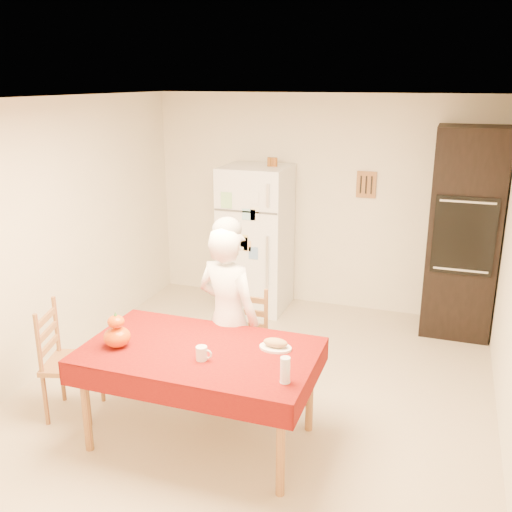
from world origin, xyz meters
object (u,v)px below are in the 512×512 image
at_px(refrigerator, 256,239).
at_px(wine_glass, 285,370).
at_px(dining_table, 200,358).
at_px(coffee_mug, 202,353).
at_px(seated_woman, 228,318).
at_px(oven_cabinet, 463,233).
at_px(chair_far, 242,339).
at_px(pumpkin_lower, 117,337).
at_px(bread_plate, 275,348).
at_px(chair_left, 63,356).

relative_size(refrigerator, wine_glass, 9.66).
relative_size(dining_table, coffee_mug, 17.00).
xyz_separation_m(seated_woman, wine_glass, (0.71, -0.80, 0.07)).
relative_size(oven_cabinet, chair_far, 2.32).
height_order(refrigerator, dining_table, refrigerator).
distance_m(oven_cabinet, seated_woman, 2.83).
bearing_deg(wine_glass, dining_table, 160.78).
relative_size(pumpkin_lower, bread_plate, 0.83).
bearing_deg(coffee_mug, chair_left, 174.28).
xyz_separation_m(oven_cabinet, wine_glass, (-1.06, -2.98, -0.25)).
relative_size(chair_left, bread_plate, 3.96).
height_order(chair_far, seated_woman, seated_woman).
height_order(refrigerator, coffee_mug, refrigerator).
xyz_separation_m(pumpkin_lower, bread_plate, (1.11, 0.34, -0.07)).
distance_m(chair_left, pumpkin_lower, 0.71).
relative_size(pumpkin_lower, wine_glass, 1.13).
height_order(chair_far, bread_plate, chair_far).
height_order(pumpkin_lower, wine_glass, wine_glass).
relative_size(oven_cabinet, dining_table, 1.29).
bearing_deg(bread_plate, seated_woman, 144.95).
distance_m(chair_far, coffee_mug, 0.95).
bearing_deg(chair_far, refrigerator, 105.85).
distance_m(dining_table, bread_plate, 0.56).
distance_m(chair_left, coffee_mug, 1.33).
distance_m(refrigerator, chair_far, 2.03).
relative_size(oven_cabinet, pumpkin_lower, 11.06).
bearing_deg(seated_woman, refrigerator, -61.50).
distance_m(dining_table, seated_woman, 0.55).
distance_m(chair_left, bread_plate, 1.75).
xyz_separation_m(wine_glass, bread_plate, (-0.20, 0.44, -0.08)).
relative_size(chair_left, coffee_mug, 9.50).
relative_size(seated_woman, coffee_mug, 15.68).
bearing_deg(wine_glass, pumpkin_lower, 175.66).
bearing_deg(pumpkin_lower, coffee_mug, 0.60).
xyz_separation_m(chair_far, chair_left, (-1.25, -0.77, 0.00)).
distance_m(chair_far, chair_left, 1.47).
distance_m(dining_table, pumpkin_lower, 0.62).
height_order(seated_woman, wine_glass, seated_woman).
xyz_separation_m(dining_table, pumpkin_lower, (-0.59, -0.15, 0.14)).
xyz_separation_m(seated_woman, pumpkin_lower, (-0.60, -0.70, 0.05)).
bearing_deg(chair_far, wine_glass, -55.99).
distance_m(chair_far, wine_glass, 1.26).
bearing_deg(chair_far, chair_left, -148.30).
bearing_deg(wine_glass, oven_cabinet, 70.34).
distance_m(chair_far, pumpkin_lower, 1.15).
bearing_deg(chair_left, pumpkin_lower, -119.04).
height_order(refrigerator, wine_glass, refrigerator).
distance_m(refrigerator, wine_glass, 3.17).
relative_size(seated_woman, pumpkin_lower, 7.88).
relative_size(refrigerator, dining_table, 1.00).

